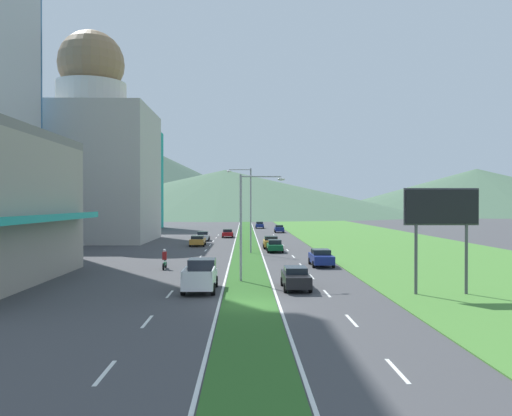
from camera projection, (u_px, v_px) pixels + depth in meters
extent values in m
plane|color=#424244|center=(249.00, 306.00, 30.68)|extent=(600.00, 600.00, 0.00)
cube|color=#2D6023|center=(246.00, 238.00, 90.66)|extent=(3.20, 240.00, 0.06)
cube|color=#477F33|center=(367.00, 238.00, 91.10)|extent=(24.00, 240.00, 0.06)
cube|color=silver|center=(105.00, 373.00, 18.60)|extent=(0.16, 2.80, 0.01)
cube|color=silver|center=(147.00, 321.00, 26.62)|extent=(0.16, 2.80, 0.01)
cube|color=silver|center=(170.00, 294.00, 34.65)|extent=(0.16, 2.80, 0.01)
cube|color=silver|center=(184.00, 277.00, 42.67)|extent=(0.16, 2.80, 0.01)
cube|color=silver|center=(193.00, 265.00, 50.70)|extent=(0.16, 2.80, 0.01)
cube|color=silver|center=(200.00, 257.00, 58.72)|extent=(0.16, 2.80, 0.01)
cube|color=silver|center=(206.00, 250.00, 66.75)|extent=(0.16, 2.80, 0.01)
cube|color=silver|center=(210.00, 245.00, 74.77)|extent=(0.16, 2.80, 0.01)
cube|color=silver|center=(213.00, 241.00, 82.79)|extent=(0.16, 2.80, 0.01)
cube|color=silver|center=(216.00, 238.00, 90.82)|extent=(0.16, 2.80, 0.01)
cube|color=silver|center=(218.00, 235.00, 98.84)|extent=(0.16, 2.80, 0.01)
cube|color=silver|center=(397.00, 371.00, 18.82)|extent=(0.16, 2.80, 0.01)
cube|color=silver|center=(352.00, 321.00, 26.84)|extent=(0.16, 2.80, 0.01)
cube|color=silver|center=(327.00, 293.00, 34.86)|extent=(0.16, 2.80, 0.01)
cube|color=silver|center=(312.00, 277.00, 42.89)|extent=(0.16, 2.80, 0.01)
cube|color=silver|center=(301.00, 265.00, 50.91)|extent=(0.16, 2.80, 0.01)
cube|color=silver|center=(293.00, 257.00, 58.94)|extent=(0.16, 2.80, 0.01)
cube|color=silver|center=(287.00, 250.00, 66.96)|extent=(0.16, 2.80, 0.01)
cube|color=silver|center=(283.00, 245.00, 74.99)|extent=(0.16, 2.80, 0.01)
cube|color=silver|center=(279.00, 241.00, 83.01)|extent=(0.16, 2.80, 0.01)
cube|color=silver|center=(276.00, 238.00, 91.03)|extent=(0.16, 2.80, 0.01)
cube|color=silver|center=(274.00, 235.00, 99.06)|extent=(0.16, 2.80, 0.01)
cube|color=silver|center=(236.00, 238.00, 90.63)|extent=(0.16, 240.00, 0.01)
cube|color=silver|center=(256.00, 238.00, 90.70)|extent=(0.16, 240.00, 0.01)
cube|color=teal|center=(37.00, 219.00, 37.60)|extent=(2.82, 21.32, 0.66)
cube|color=#B7B2A8|center=(92.00, 175.00, 83.37)|extent=(18.65, 18.65, 20.45)
cylinder|color=beige|center=(91.00, 96.00, 83.25)|extent=(10.66, 10.66, 4.06)
sphere|color=olive|center=(91.00, 64.00, 83.21)|extent=(10.15, 10.15, 10.15)
cube|color=teal|center=(131.00, 180.00, 123.35)|extent=(12.88, 12.88, 22.62)
cone|color=#3D5647|center=(151.00, 182.00, 319.63)|extent=(158.22, 158.22, 37.42)
cone|color=#47664C|center=(225.00, 193.00, 262.12)|extent=(193.22, 193.22, 22.08)
cone|color=#47664C|center=(476.00, 191.00, 284.73)|extent=(175.23, 175.23, 24.11)
cylinder|color=#99999E|center=(241.00, 228.00, 40.08)|extent=(0.18, 0.18, 8.04)
cylinder|color=#99999E|center=(261.00, 176.00, 40.21)|extent=(3.05, 0.36, 0.10)
ellipsoid|color=silver|center=(281.00, 179.00, 40.37)|extent=(0.56, 0.28, 0.20)
cylinder|color=#99999E|center=(251.00, 211.00, 62.76)|extent=(0.18, 0.18, 9.95)
cylinder|color=#99999E|center=(240.00, 170.00, 62.63)|extent=(2.55, 0.22, 0.10)
ellipsoid|color=silver|center=(229.00, 171.00, 62.55)|extent=(0.56, 0.28, 0.20)
cylinder|color=#4C4C51|center=(416.00, 259.00, 34.32)|extent=(0.20, 0.20, 4.57)
cylinder|color=#4C4C51|center=(466.00, 259.00, 34.39)|extent=(0.20, 0.20, 4.57)
cube|color=black|center=(442.00, 207.00, 34.22)|extent=(4.65, 0.16, 2.18)
cube|color=#4C4C51|center=(441.00, 207.00, 34.34)|extent=(4.85, 0.08, 2.38)
cube|color=#C6842D|center=(198.00, 241.00, 73.56)|extent=(1.90, 4.66, 0.69)
cube|color=black|center=(198.00, 237.00, 73.36)|extent=(1.63, 2.05, 0.42)
cylinder|color=black|center=(192.00, 243.00, 74.98)|extent=(0.22, 0.64, 0.64)
cylinder|color=black|center=(205.00, 243.00, 75.02)|extent=(0.22, 0.64, 0.64)
cylinder|color=black|center=(190.00, 244.00, 72.09)|extent=(0.22, 0.64, 0.64)
cylinder|color=black|center=(204.00, 244.00, 72.13)|extent=(0.22, 0.64, 0.64)
cube|color=navy|center=(321.00, 259.00, 50.14)|extent=(1.88, 4.68, 0.76)
cube|color=black|center=(321.00, 252.00, 50.32)|extent=(1.61, 2.06, 0.48)
cylinder|color=black|center=(333.00, 264.00, 48.71)|extent=(0.22, 0.64, 0.64)
cylinder|color=black|center=(314.00, 264.00, 48.67)|extent=(0.22, 0.64, 0.64)
cylinder|color=black|center=(328.00, 261.00, 51.61)|extent=(0.22, 0.64, 0.64)
cylinder|color=black|center=(310.00, 261.00, 51.58)|extent=(0.22, 0.64, 0.64)
cube|color=navy|center=(279.00, 229.00, 106.70)|extent=(1.71, 4.01, 0.78)
cube|color=black|center=(279.00, 226.00, 106.85)|extent=(1.47, 1.77, 0.41)
cylinder|color=black|center=(284.00, 231.00, 105.47)|extent=(0.22, 0.64, 0.64)
cylinder|color=black|center=(275.00, 231.00, 105.44)|extent=(0.22, 0.64, 0.64)
cylinder|color=black|center=(283.00, 231.00, 107.96)|extent=(0.22, 0.64, 0.64)
cylinder|color=black|center=(275.00, 231.00, 107.93)|extent=(0.22, 0.64, 0.64)
cube|color=maroon|center=(228.00, 234.00, 91.94)|extent=(1.76, 4.37, 0.60)
cube|color=black|center=(228.00, 231.00, 91.76)|extent=(1.51, 1.92, 0.50)
cylinder|color=black|center=(223.00, 235.00, 93.28)|extent=(0.22, 0.64, 0.64)
cylinder|color=black|center=(233.00, 235.00, 93.31)|extent=(0.22, 0.64, 0.64)
cylinder|color=black|center=(222.00, 236.00, 90.57)|extent=(0.22, 0.64, 0.64)
cylinder|color=black|center=(232.00, 236.00, 90.60)|extent=(0.22, 0.64, 0.64)
cube|color=#C6842D|center=(271.00, 243.00, 69.59)|extent=(1.90, 4.21, 0.75)
cube|color=black|center=(271.00, 238.00, 69.75)|extent=(1.63, 1.85, 0.52)
cylinder|color=black|center=(279.00, 247.00, 68.31)|extent=(0.22, 0.64, 0.64)
cylinder|color=black|center=(264.00, 247.00, 68.27)|extent=(0.22, 0.64, 0.64)
cylinder|color=black|center=(277.00, 245.00, 70.92)|extent=(0.22, 0.64, 0.64)
cylinder|color=black|center=(264.00, 245.00, 70.88)|extent=(0.22, 0.64, 0.64)
cube|color=black|center=(296.00, 279.00, 36.70)|extent=(1.72, 4.66, 0.76)
cube|color=black|center=(296.00, 270.00, 36.88)|extent=(1.48, 2.05, 0.42)
cylinder|color=black|center=(310.00, 288.00, 35.28)|extent=(0.22, 0.64, 0.64)
cylinder|color=black|center=(285.00, 288.00, 35.24)|extent=(0.22, 0.64, 0.64)
cylinder|color=black|center=(305.00, 281.00, 38.16)|extent=(0.22, 0.64, 0.64)
cylinder|color=black|center=(282.00, 281.00, 38.13)|extent=(0.22, 0.64, 0.64)
cube|color=silver|center=(203.00, 237.00, 83.81)|extent=(1.85, 4.10, 0.64)
cube|color=black|center=(203.00, 233.00, 83.64)|extent=(1.59, 1.80, 0.51)
cylinder|color=black|center=(198.00, 238.00, 85.07)|extent=(0.22, 0.64, 0.64)
cylinder|color=black|center=(209.00, 238.00, 85.10)|extent=(0.22, 0.64, 0.64)
cylinder|color=black|center=(197.00, 239.00, 82.53)|extent=(0.22, 0.64, 0.64)
cylinder|color=black|center=(208.00, 239.00, 82.56)|extent=(0.22, 0.64, 0.64)
cube|color=navy|center=(260.00, 225.00, 124.82)|extent=(1.80, 4.25, 0.71)
cube|color=black|center=(260.00, 223.00, 124.98)|extent=(1.55, 1.87, 0.52)
cylinder|color=black|center=(263.00, 227.00, 123.52)|extent=(0.22, 0.64, 0.64)
cylinder|color=black|center=(256.00, 227.00, 123.49)|extent=(0.22, 0.64, 0.64)
cylinder|color=black|center=(263.00, 227.00, 126.16)|extent=(0.22, 0.64, 0.64)
cylinder|color=black|center=(256.00, 227.00, 126.12)|extent=(0.22, 0.64, 0.64)
cube|color=#0C5128|center=(275.00, 247.00, 64.47)|extent=(1.78, 4.23, 0.63)
cube|color=black|center=(275.00, 242.00, 64.63)|extent=(1.53, 1.86, 0.52)
cylinder|color=black|center=(283.00, 250.00, 63.18)|extent=(0.22, 0.64, 0.64)
cylinder|color=black|center=(268.00, 250.00, 63.14)|extent=(0.22, 0.64, 0.64)
cylinder|color=black|center=(281.00, 248.00, 65.80)|extent=(0.22, 0.64, 0.64)
cylinder|color=black|center=(267.00, 248.00, 65.76)|extent=(0.22, 0.64, 0.64)
cube|color=silver|center=(200.00, 279.00, 35.82)|extent=(2.00, 5.40, 0.80)
cube|color=black|center=(202.00, 265.00, 37.41)|extent=(1.84, 2.00, 0.80)
cube|color=silver|center=(184.00, 272.00, 34.70)|extent=(0.10, 3.20, 0.44)
cube|color=silver|center=(213.00, 272.00, 34.74)|extent=(0.10, 3.20, 0.44)
cube|color=silver|center=(197.00, 275.00, 33.17)|extent=(1.84, 0.10, 0.44)
cylinder|color=black|center=(188.00, 282.00, 37.43)|extent=(0.26, 0.80, 0.80)
cylinder|color=black|center=(216.00, 282.00, 37.47)|extent=(0.26, 0.80, 0.80)
cylinder|color=black|center=(183.00, 289.00, 34.19)|extent=(0.26, 0.80, 0.80)
cylinder|color=black|center=(213.00, 289.00, 34.23)|extent=(0.26, 0.80, 0.80)
cylinder|color=black|center=(166.00, 265.00, 48.46)|extent=(0.10, 0.60, 0.60)
cylinder|color=black|center=(163.00, 267.00, 47.06)|extent=(0.12, 0.60, 0.60)
cube|color=#0C5128|center=(165.00, 264.00, 47.76)|extent=(0.20, 1.12, 0.25)
ellipsoid|color=#0C5128|center=(165.00, 260.00, 47.95)|extent=(0.24, 0.44, 0.24)
cube|color=maroon|center=(164.00, 256.00, 47.65)|extent=(0.36, 0.28, 0.70)
sphere|color=silver|center=(165.00, 250.00, 47.69)|extent=(0.26, 0.26, 0.26)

